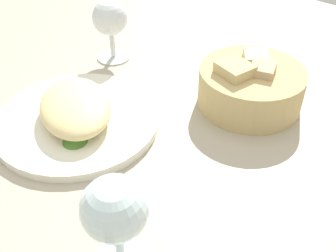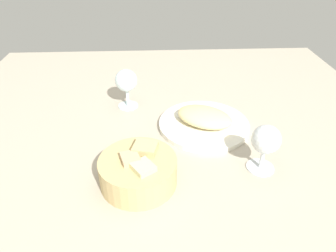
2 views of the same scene
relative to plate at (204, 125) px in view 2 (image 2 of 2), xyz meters
The scene contains 7 objects.
ground_plane 11.50cm from the plate, 23.47° to the left, with size 140.00×140.00×2.00cm, color #B0A48F.
plate is the anchor object (origin of this frame).
omelette 2.71cm from the plate, behind, with size 16.36×10.96×4.02cm, color beige.
lettuce_garnish 6.23cm from the plate, 43.51° to the right, with size 3.77×3.77×1.59cm, color #49802C.
bread_basket 28.97cm from the plate, 50.79° to the left, with size 17.51×17.51×8.45cm.
wine_glass_near 27.56cm from the plate, 30.07° to the right, with size 6.98×6.98×12.67cm.
wine_glass_far 23.01cm from the plate, 120.56° to the left, with size 6.83×6.83×12.03cm.
Camera 2 is at (3.76, 70.17, 50.07)cm, focal length 32.91 mm.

